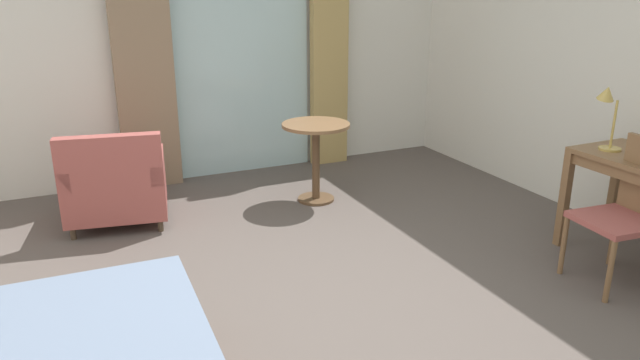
{
  "coord_description": "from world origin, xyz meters",
  "views": [
    {
      "loc": [
        -1.21,
        -2.86,
        1.92
      ],
      "look_at": [
        0.16,
        0.13,
        0.81
      ],
      "focal_mm": 33.23,
      "sensor_mm": 36.0,
      "label": 1
    }
  ],
  "objects_px": {
    "round_cafe_table": "(316,145)",
    "desk_chair": "(630,207)",
    "desk_lamp": "(608,106)",
    "armchair_by_window": "(116,186)"
  },
  "relations": [
    {
      "from": "round_cafe_table",
      "to": "desk_chair",
      "type": "bearing_deg",
      "value": -61.42
    },
    {
      "from": "desk_chair",
      "to": "desk_lamp",
      "type": "bearing_deg",
      "value": 61.56
    },
    {
      "from": "desk_chair",
      "to": "desk_lamp",
      "type": "xyz_separation_m",
      "value": [
        0.28,
        0.52,
        0.55
      ]
    },
    {
      "from": "desk_lamp",
      "to": "desk_chair",
      "type": "bearing_deg",
      "value": -118.44
    },
    {
      "from": "armchair_by_window",
      "to": "round_cafe_table",
      "type": "distance_m",
      "value": 1.74
    },
    {
      "from": "desk_chair",
      "to": "desk_lamp",
      "type": "relative_size",
      "value": 2.14
    },
    {
      "from": "desk_lamp",
      "to": "armchair_by_window",
      "type": "distance_m",
      "value": 3.83
    },
    {
      "from": "round_cafe_table",
      "to": "armchair_by_window",
      "type": "bearing_deg",
      "value": 174.04
    },
    {
      "from": "desk_lamp",
      "to": "round_cafe_table",
      "type": "xyz_separation_m",
      "value": [
        -1.51,
        1.74,
        -0.55
      ]
    },
    {
      "from": "armchair_by_window",
      "to": "desk_lamp",
      "type": "bearing_deg",
      "value": -30.76
    }
  ]
}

